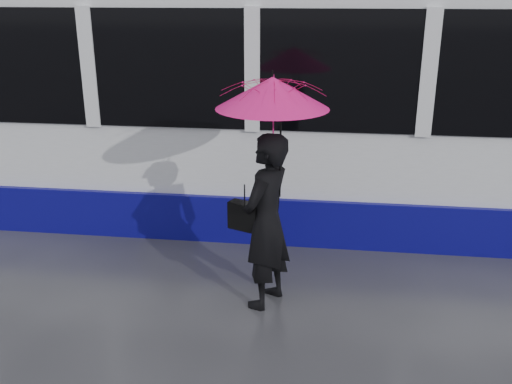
# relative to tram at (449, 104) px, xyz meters

# --- Properties ---
(ground) EXTENTS (90.00, 90.00, 0.00)m
(ground) POSITION_rel_tram_xyz_m (-3.76, -2.50, -1.64)
(ground) COLOR #28282D
(ground) RESTS_ON ground
(rails) EXTENTS (34.00, 1.51, 0.02)m
(rails) POSITION_rel_tram_xyz_m (-3.76, -0.00, -1.63)
(rails) COLOR #3F3D38
(rails) RESTS_ON ground
(tram) EXTENTS (26.00, 2.56, 3.35)m
(tram) POSITION_rel_tram_xyz_m (0.00, 0.00, 0.00)
(tram) COLOR white
(tram) RESTS_ON ground
(woman) EXTENTS (0.66, 0.78, 1.82)m
(woman) POSITION_rel_tram_xyz_m (-2.16, -2.68, -0.73)
(woman) COLOR black
(woman) RESTS_ON ground
(umbrella) EXTENTS (1.40, 1.40, 1.23)m
(umbrella) POSITION_rel_tram_xyz_m (-2.11, -2.68, 0.35)
(umbrella) COLOR #FF1596
(umbrella) RESTS_ON ground
(handbag) EXTENTS (0.35, 0.26, 0.46)m
(handbag) POSITION_rel_tram_xyz_m (-2.38, -2.66, -0.68)
(handbag) COLOR black
(handbag) RESTS_ON ground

